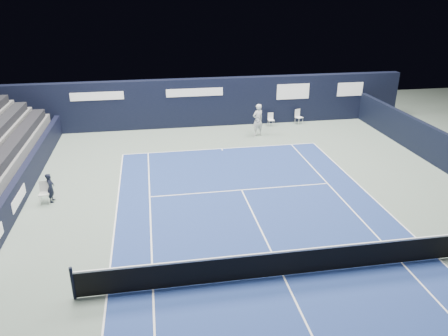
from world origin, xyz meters
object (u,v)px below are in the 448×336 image
(tennis_net, at_px, (284,262))
(tennis_player, at_px, (258,120))
(folding_chair_back_a, at_px, (271,117))
(folding_chair_back_b, at_px, (298,116))
(line_judge_chair, at_px, (44,191))

(tennis_net, height_order, tennis_player, tennis_player)
(folding_chair_back_a, height_order, tennis_net, tennis_net)
(folding_chair_back_b, distance_m, tennis_net, 16.86)
(tennis_player, bearing_deg, line_judge_chair, -146.92)
(folding_chair_back_b, relative_size, line_judge_chair, 1.01)
(folding_chair_back_b, height_order, line_judge_chair, folding_chair_back_b)
(line_judge_chair, bearing_deg, tennis_net, -37.45)
(folding_chair_back_b, height_order, tennis_player, tennis_player)
(tennis_net, xyz_separation_m, tennis_player, (2.58, 13.87, 0.48))
(folding_chair_back_b, xyz_separation_m, tennis_player, (-3.27, -1.94, 0.44))
(folding_chair_back_a, distance_m, tennis_player, 2.36)
(line_judge_chair, xyz_separation_m, tennis_player, (11.06, 7.21, 0.45))
(tennis_player, bearing_deg, tennis_net, -100.52)
(tennis_net, bearing_deg, folding_chair_back_b, 69.71)
(folding_chair_back_b, distance_m, line_judge_chair, 17.00)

